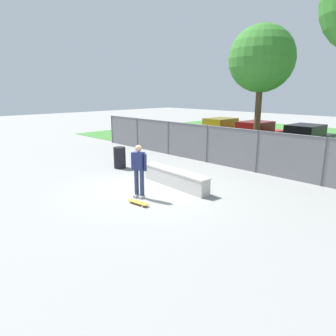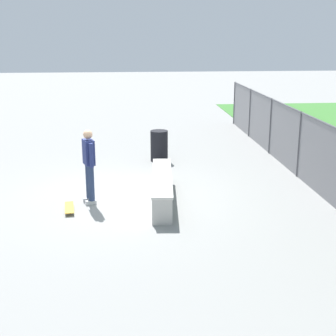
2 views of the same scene
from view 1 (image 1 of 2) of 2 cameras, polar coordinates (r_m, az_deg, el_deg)
ground_plane at (r=11.22m, az=-3.98°, el=-4.29°), size 80.00×80.00×0.00m
grass_strip at (r=24.03m, az=25.51°, el=4.36°), size 31.62×20.00×0.02m
concrete_ledge at (r=11.62m, az=1.31°, el=-1.92°), size 3.28×0.71×0.65m
skateboarder at (r=10.29m, az=-5.44°, el=-0.18°), size 0.57×0.37×1.82m
skateboard at (r=9.93m, az=-5.62°, el=-6.39°), size 0.82×0.29×0.09m
chainlink_fence at (r=14.75m, az=11.53°, el=4.06°), size 19.69×0.07×1.89m
tree_near_left at (r=16.74m, az=17.04°, el=18.77°), size 3.27×3.27×6.72m
car_yellow at (r=22.36m, az=9.87°, el=7.05°), size 2.14×4.26×1.66m
car_red at (r=20.48m, az=16.00°, el=6.06°), size 2.14×4.26×1.66m
car_black at (r=19.53m, az=24.20°, el=4.99°), size 2.14×4.26×1.66m
trash_bin at (r=14.56m, az=-8.99°, el=1.92°), size 0.56×0.56×0.99m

